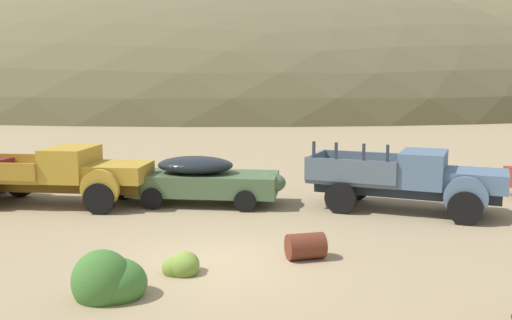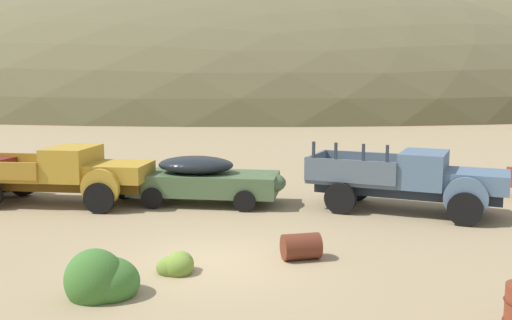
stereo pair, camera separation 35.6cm
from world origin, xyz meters
name	(u,v)px [view 2 (the right image)]	position (x,y,z in m)	size (l,w,h in m)	color
ground_plane	(212,262)	(0.00, 0.00, 0.00)	(300.00, 300.00, 0.00)	#998460
hill_center	(188,107)	(-19.53, 68.49, 0.00)	(118.37, 68.94, 36.19)	brown
hill_far_right	(435,104)	(17.61, 83.15, 0.00)	(86.09, 70.79, 41.39)	brown
truck_mustard	(71,174)	(-5.86, 5.03, 0.99)	(6.14, 2.50, 1.89)	#593D12
car_weathered_green	(209,179)	(-1.45, 5.77, 0.82)	(5.07, 2.13, 1.57)	#47603D
truck_chalk_blue	(420,181)	(5.17, 5.50, 1.00)	(6.12, 3.50, 2.16)	#262D39
oil_drum_by_truck	(301,246)	(1.95, 0.50, 0.30)	(1.01, 0.86, 0.60)	#5B2819
bush_near_barrel	(176,266)	(-0.59, -0.80, 0.14)	(0.79, 0.73, 0.56)	olive
bush_back_edge	(26,167)	(-10.78, 10.62, 0.25)	(1.31, 1.07, 0.99)	olive
bush_front_right	(101,282)	(-1.61, -2.27, 0.28)	(1.38, 1.22, 1.19)	#3D702D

